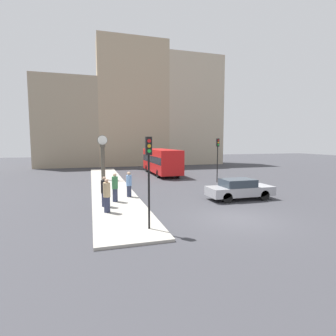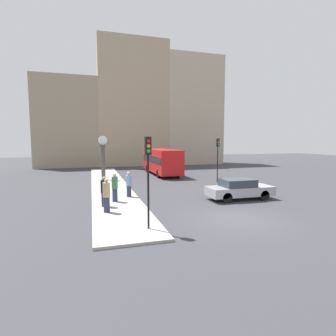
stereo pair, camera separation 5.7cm
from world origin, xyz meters
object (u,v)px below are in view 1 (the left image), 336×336
at_px(traffic_light_near, 149,164).
at_px(pedestrian_black_jacket, 105,192).
at_px(sedan_car, 239,189).
at_px(bus_distant, 161,160).
at_px(pedestrian_green_hoodie, 115,187).
at_px(pedestrian_blue_stripe, 129,184).
at_px(pedestrian_tan_coat, 107,196).
at_px(street_clock, 103,159).
at_px(traffic_light_far, 218,151).

xyz_separation_m(traffic_light_near, pedestrian_black_jacket, (-1.63, 4.55, -1.95)).
height_order(sedan_car, traffic_light_near, traffic_light_near).
height_order(bus_distant, pedestrian_green_hoodie, bus_distant).
xyz_separation_m(pedestrian_blue_stripe, pedestrian_tan_coat, (-1.68, -3.61, 0.04)).
xyz_separation_m(street_clock, pedestrian_green_hoodie, (0.25, -10.00, -1.19)).
distance_m(street_clock, pedestrian_green_hoodie, 10.08).
height_order(traffic_light_far, street_clock, street_clock).
relative_size(sedan_car, pedestrian_blue_stripe, 2.58).
bearing_deg(pedestrian_blue_stripe, bus_distant, 65.52).
bearing_deg(pedestrian_tan_coat, pedestrian_blue_stripe, 65.03).
relative_size(pedestrian_green_hoodie, pedestrian_tan_coat, 0.99).
bearing_deg(street_clock, bus_distant, 26.07).
height_order(traffic_light_near, pedestrian_blue_stripe, traffic_light_near).
distance_m(traffic_light_near, pedestrian_tan_coat, 4.06).
xyz_separation_m(sedan_car, pedestrian_tan_coat, (-8.72, -1.24, 0.31)).
height_order(street_clock, pedestrian_green_hoodie, street_clock).
xyz_separation_m(traffic_light_near, pedestrian_blue_stripe, (0.11, 6.82, -1.96)).
distance_m(street_clock, pedestrian_blue_stripe, 8.99).
height_order(sedan_car, street_clock, street_clock).
height_order(traffic_light_far, pedestrian_tan_coat, traffic_light_far).
xyz_separation_m(bus_distant, pedestrian_tan_coat, (-7.21, -15.75, -0.67)).
bearing_deg(street_clock, pedestrian_black_jacket, -92.29).
xyz_separation_m(street_clock, pedestrian_tan_coat, (-0.39, -12.42, -1.18)).
relative_size(traffic_light_near, street_clock, 0.90).
bearing_deg(traffic_light_far, sedan_car, -105.82).
relative_size(bus_distant, pedestrian_black_jacket, 5.32).
height_order(traffic_light_near, street_clock, street_clock).
height_order(traffic_light_near, pedestrian_green_hoodie, traffic_light_near).
xyz_separation_m(traffic_light_far, pedestrian_tan_coat, (-10.75, -8.41, -1.94)).
bearing_deg(bus_distant, pedestrian_blue_stripe, -114.48).
distance_m(pedestrian_blue_stripe, pedestrian_black_jacket, 2.86).
bearing_deg(traffic_light_near, pedestrian_black_jacket, 109.69).
bearing_deg(bus_distant, pedestrian_green_hoodie, -116.23).
relative_size(sedan_car, pedestrian_black_jacket, 2.54).
relative_size(sedan_car, street_clock, 1.01).
xyz_separation_m(sedan_car, traffic_light_near, (-7.15, -4.45, 2.23)).
bearing_deg(pedestrian_green_hoodie, traffic_light_near, -80.55).
distance_m(bus_distant, street_clock, 7.61).
height_order(traffic_light_far, pedestrian_blue_stripe, traffic_light_far).
bearing_deg(sedan_car, pedestrian_green_hoodie, 171.74).
xyz_separation_m(sedan_car, pedestrian_blue_stripe, (-7.04, 2.37, 0.27)).
xyz_separation_m(pedestrian_blue_stripe, pedestrian_black_jacket, (-1.73, -2.27, 0.00)).
bearing_deg(pedestrian_green_hoodie, sedan_car, -8.26).
xyz_separation_m(traffic_light_far, pedestrian_green_hoodie, (-10.11, -5.99, -1.94)).
relative_size(traffic_light_near, pedestrian_tan_coat, 2.19).
relative_size(traffic_light_far, street_clock, 0.95).
height_order(bus_distant, pedestrian_black_jacket, bus_distant).
bearing_deg(pedestrian_tan_coat, street_clock, 88.20).
bearing_deg(sedan_car, street_clock, 126.70).
relative_size(pedestrian_blue_stripe, pedestrian_black_jacket, 0.99).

